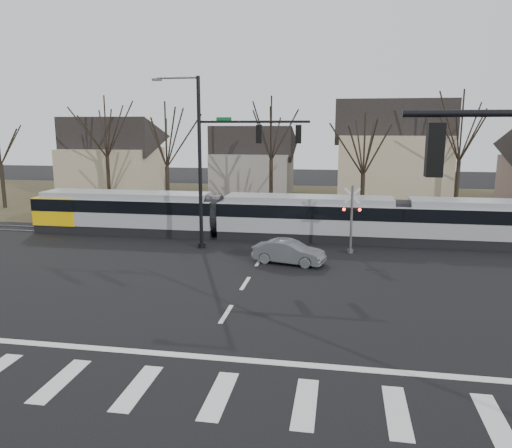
# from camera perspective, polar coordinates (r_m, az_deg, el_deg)

# --- Properties ---
(ground) EXTENTS (140.00, 140.00, 0.00)m
(ground) POSITION_cam_1_polar(r_m,az_deg,el_deg) (18.43, -4.88, -12.45)
(ground) COLOR black
(grass_verge) EXTENTS (140.00, 28.00, 0.01)m
(grass_verge) POSITION_cam_1_polar(r_m,az_deg,el_deg) (49.07, 4.58, 2.49)
(grass_verge) COLOR #38331E
(grass_verge) RESTS_ON ground
(crosswalk) EXTENTS (27.00, 2.60, 0.01)m
(crosswalk) POSITION_cam_1_polar(r_m,az_deg,el_deg) (15.00, -8.94, -18.38)
(crosswalk) COLOR silver
(crosswalk) RESTS_ON ground
(stop_line) EXTENTS (28.00, 0.35, 0.01)m
(stop_line) POSITION_cam_1_polar(r_m,az_deg,el_deg) (16.85, -6.48, -14.82)
(stop_line) COLOR silver
(stop_line) RESTS_ON ground
(lane_dashes) EXTENTS (0.18, 30.00, 0.01)m
(lane_dashes) POSITION_cam_1_polar(r_m,az_deg,el_deg) (33.43, 2.04, -1.57)
(lane_dashes) COLOR silver
(lane_dashes) RESTS_ON ground
(rail_pair) EXTENTS (90.00, 1.52, 0.06)m
(rail_pair) POSITION_cam_1_polar(r_m,az_deg,el_deg) (33.23, 2.00, -1.61)
(rail_pair) COLOR #59595E
(rail_pair) RESTS_ON ground
(tram) EXTENTS (37.62, 2.79, 2.85)m
(tram) POSITION_cam_1_polar(r_m,az_deg,el_deg) (32.91, 5.69, 0.93)
(tram) COLOR gray
(tram) RESTS_ON ground
(sedan) EXTENTS (3.03, 4.47, 1.28)m
(sedan) POSITION_cam_1_polar(r_m,az_deg,el_deg) (27.15, 3.77, -3.21)
(sedan) COLOR #575B5F
(sedan) RESTS_ON ground
(signal_pole_far) EXTENTS (9.28, 0.44, 10.20)m
(signal_pole_far) POSITION_cam_1_polar(r_m,az_deg,el_deg) (29.65, -3.47, 7.91)
(signal_pole_far) COLOR black
(signal_pole_far) RESTS_ON ground
(rail_crossing_signal) EXTENTS (1.08, 0.36, 4.00)m
(rail_crossing_signal) POSITION_cam_1_polar(r_m,az_deg,el_deg) (29.63, 10.84, 0.29)
(rail_crossing_signal) COLOR #59595B
(rail_crossing_signal) RESTS_ON ground
(tree_row) EXTENTS (59.20, 7.20, 10.00)m
(tree_row) POSITION_cam_1_polar(r_m,az_deg,el_deg) (42.45, 6.64, 7.89)
(tree_row) COLOR black
(tree_row) RESTS_ON ground
(house_a) EXTENTS (9.72, 8.64, 8.60)m
(house_a) POSITION_cam_1_polar(r_m,az_deg,el_deg) (55.98, -16.17, 7.75)
(house_a) COLOR tan
(house_a) RESTS_ON ground
(house_b) EXTENTS (8.64, 7.56, 7.65)m
(house_b) POSITION_cam_1_polar(r_m,az_deg,el_deg) (53.26, -0.36, 7.50)
(house_b) COLOR gray
(house_b) RESTS_ON ground
(house_c) EXTENTS (10.80, 8.64, 10.10)m
(house_c) POSITION_cam_1_polar(r_m,az_deg,el_deg) (49.58, 15.31, 8.30)
(house_c) COLOR tan
(house_c) RESTS_ON ground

